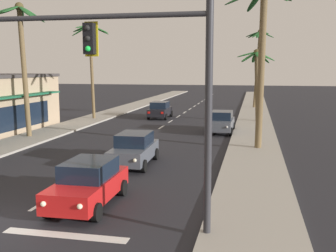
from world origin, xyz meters
name	(u,v)px	position (x,y,z in m)	size (l,w,h in m)	color
ground_plane	(12,222)	(0.00, 0.00, 0.00)	(220.00, 220.00, 0.00)	#232328
sidewalk_right	(254,133)	(7.80, 20.00, 0.07)	(3.20, 110.00, 0.14)	#9E998E
sidewalk_left	(66,127)	(-7.80, 20.00, 0.07)	(3.20, 110.00, 0.14)	#9E998E
lane_markings	(158,133)	(0.44, 19.22, 0.00)	(4.28, 86.35, 0.01)	silver
traffic_signal_mast	(97,62)	(3.06, 0.20, 5.23)	(10.90, 0.41, 7.43)	#2D2D33
sedan_lead_at_stop_bar	(88,183)	(1.84, 2.10, 0.85)	(1.98, 4.46, 1.68)	red
sedan_third_in_queue	(134,149)	(1.65, 8.58, 0.85)	(2.05, 4.49, 1.68)	#4C515B
sedan_oncoming_far	(160,110)	(-1.54, 28.43, 0.85)	(2.00, 4.47, 1.68)	black
sedan_parked_nearest_kerb	(221,122)	(5.26, 20.39, 0.85)	(2.01, 4.48, 1.68)	#4C515B
palm_left_second	(22,42)	(-8.45, 14.98, 6.89)	(3.81, 3.92, 9.59)	brown
palm_left_third	(91,46)	(-7.85, 26.01, 7.12)	(3.81, 3.88, 9.37)	brown
palm_right_second	(263,42)	(8.14, 14.03, 6.62)	(4.83, 4.53, 10.03)	brown
palm_right_third	(257,72)	(7.90, 27.39, 4.70)	(3.54, 3.48, 6.78)	brown
palm_right_farthest	(258,52)	(8.10, 40.80, 7.04)	(3.55, 3.42, 9.74)	brown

